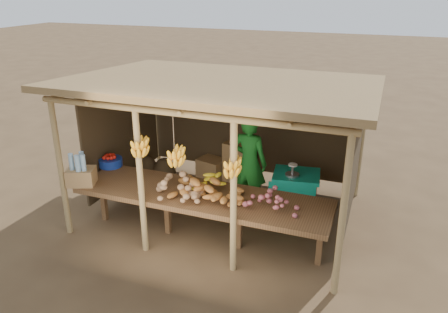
% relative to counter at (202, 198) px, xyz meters
% --- Properties ---
extents(ground, '(60.00, 60.00, 0.00)m').
position_rel_counter_xyz_m(ground, '(-0.00, 0.95, -0.74)').
color(ground, brown).
rests_on(ground, ground).
extents(stall_structure, '(4.70, 3.50, 2.43)m').
position_rel_counter_xyz_m(stall_structure, '(-0.00, 0.95, 1.18)').
color(stall_structure, '#A18453').
rests_on(stall_structure, ground).
extents(counter, '(3.90, 1.05, 0.80)m').
position_rel_counter_xyz_m(counter, '(0.00, 0.00, 0.00)').
color(counter, brown).
rests_on(counter, ground).
extents(potato_heap, '(1.08, 0.72, 0.37)m').
position_rel_counter_xyz_m(potato_heap, '(-0.34, -0.19, 0.25)').
color(potato_heap, '#A07952').
rests_on(potato_heap, counter).
extents(sweet_potato_heap, '(1.24, 0.96, 0.36)m').
position_rel_counter_xyz_m(sweet_potato_heap, '(0.13, -0.01, 0.24)').
color(sweet_potato_heap, '#B06E2D').
rests_on(sweet_potato_heap, counter).
extents(onion_heap, '(0.86, 0.64, 0.35)m').
position_rel_counter_xyz_m(onion_heap, '(1.08, -0.02, 0.24)').
color(onion_heap, '#B2565D').
rests_on(onion_heap, counter).
extents(banana_pile, '(0.58, 0.37, 0.35)m').
position_rel_counter_xyz_m(banana_pile, '(0.12, 0.15, 0.23)').
color(banana_pile, yellow).
rests_on(banana_pile, counter).
extents(tomato_basin, '(0.40, 0.40, 0.21)m').
position_rel_counter_xyz_m(tomato_basin, '(-1.90, 0.43, 0.15)').
color(tomato_basin, navy).
rests_on(tomato_basin, counter).
extents(bottle_box, '(0.51, 0.46, 0.52)m').
position_rel_counter_xyz_m(bottle_box, '(-1.90, -0.35, 0.26)').
color(bottle_box, '#A07848').
rests_on(bottle_box, counter).
extents(vendor, '(0.67, 0.48, 1.74)m').
position_rel_counter_xyz_m(vendor, '(0.35, 1.24, 0.13)').
color(vendor, '#17681E').
rests_on(vendor, ground).
extents(tarp_crate, '(0.87, 0.78, 0.94)m').
position_rel_counter_xyz_m(tarp_crate, '(1.15, 1.43, -0.35)').
color(tarp_crate, brown).
rests_on(tarp_crate, ground).
extents(carton_stack, '(1.19, 0.54, 0.84)m').
position_rel_counter_xyz_m(carton_stack, '(-0.33, 2.15, -0.37)').
color(carton_stack, '#A07848').
rests_on(carton_stack, ground).
extents(burlap_sacks, '(0.87, 0.46, 0.62)m').
position_rel_counter_xyz_m(burlap_sacks, '(-1.75, 1.67, -0.47)').
color(burlap_sacks, '#43331F').
rests_on(burlap_sacks, ground).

